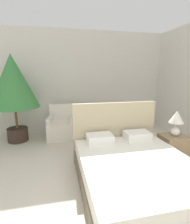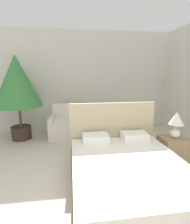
{
  "view_description": "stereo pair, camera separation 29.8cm",
  "coord_description": "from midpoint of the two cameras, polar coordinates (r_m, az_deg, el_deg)",
  "views": [
    {
      "loc": [
        -0.78,
        -1.05,
        1.66
      ],
      "look_at": [
        0.05,
        2.73,
        0.82
      ],
      "focal_mm": 28.0,
      "sensor_mm": 36.0,
      "label": 1
    },
    {
      "loc": [
        -0.49,
        -1.1,
        1.66
      ],
      "look_at": [
        0.05,
        2.73,
        0.82
      ],
      "focal_mm": 28.0,
      "sensor_mm": 36.0,
      "label": 2
    }
  ],
  "objects": [
    {
      "name": "wall_back",
      "position": [
        5.31,
        -1.1,
        9.95
      ],
      "size": [
        10.0,
        0.06,
        2.9
      ],
      "color": "silver",
      "rests_on": "ground_plane"
    },
    {
      "name": "bed",
      "position": [
        2.75,
        13.39,
        -18.5
      ],
      "size": [
        1.62,
        1.98,
        1.15
      ],
      "color": "brown",
      "rests_on": "ground_plane"
    },
    {
      "name": "armchair_near_window_left",
      "position": [
        4.73,
        -8.37,
        -4.99
      ],
      "size": [
        0.76,
        0.77,
        0.86
      ],
      "rotation": [
        0.0,
        0.0,
        -0.11
      ],
      "color": "silver",
      "rests_on": "ground_plane"
    },
    {
      "name": "armchair_near_window_right",
      "position": [
        4.82,
        3.88,
        -4.53
      ],
      "size": [
        0.7,
        0.7,
        0.86
      ],
      "rotation": [
        0.0,
        0.0,
        -0.01
      ],
      "color": "silver",
      "rests_on": "ground_plane"
    },
    {
      "name": "potted_palm",
      "position": [
        4.7,
        -22.48,
        8.66
      ],
      "size": [
        1.19,
        1.19,
        2.14
      ],
      "color": "#38281E",
      "rests_on": "ground_plane"
    },
    {
      "name": "nightstand",
      "position": [
        3.78,
        26.19,
        -11.07
      ],
      "size": [
        0.49,
        0.42,
        0.5
      ],
      "color": "#937A56",
      "rests_on": "ground_plane"
    },
    {
      "name": "table_lamp",
      "position": [
        3.59,
        27.18,
        -2.95
      ],
      "size": [
        0.27,
        0.27,
        0.49
      ],
      "color": "white",
      "rests_on": "nightstand"
    },
    {
      "name": "side_table",
      "position": [
        4.72,
        -2.16,
        -5.11
      ],
      "size": [
        0.31,
        0.31,
        0.51
      ],
      "color": "gold",
      "rests_on": "ground_plane"
    }
  ]
}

